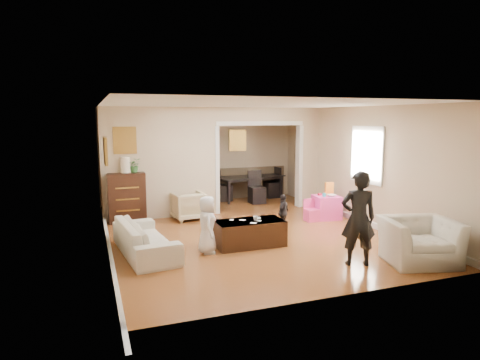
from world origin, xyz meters
name	(u,v)px	position (x,y,z in m)	size (l,w,h in m)	color
floor	(243,231)	(0.00, 0.00, 0.00)	(7.00, 7.00, 0.00)	#A75C2B
partition_left	(162,163)	(-1.38, 1.80, 1.30)	(2.75, 0.18, 2.60)	#C5B690
partition_right	(307,158)	(2.48, 1.80, 1.30)	(0.55, 0.18, 2.60)	#C5B690
partition_header	(260,115)	(1.10, 1.80, 2.42)	(2.22, 0.18, 0.35)	#C5B690
window_pane	(367,155)	(2.73, -0.40, 1.55)	(0.03, 0.95, 1.10)	white
framed_art_partition	(125,140)	(-2.20, 1.70, 1.85)	(0.45, 0.03, 0.55)	brown
framed_art_sofa_wall	(105,151)	(-2.71, -0.60, 1.80)	(0.03, 0.55, 0.40)	brown
framed_art_alcove	(238,140)	(1.10, 3.44, 1.70)	(0.45, 0.03, 0.55)	brown
sofa	(145,238)	(-2.13, -0.83, 0.28)	(1.95, 0.76, 0.57)	beige
armchair_back	(188,206)	(-0.85, 1.37, 0.32)	(0.69, 0.71, 0.64)	#C8BB8B
armchair_front	(419,241)	(2.02, -2.80, 0.36)	(1.11, 0.97, 0.72)	beige
dresser	(127,197)	(-2.21, 1.64, 0.56)	(0.82, 0.46, 1.13)	black
table_lamp	(125,165)	(-2.21, 1.64, 1.31)	(0.22, 0.22, 0.36)	#FDF0CE
potted_plant	(135,165)	(-2.01, 1.64, 1.29)	(0.29, 0.25, 0.32)	#386F31
coffee_table	(249,233)	(-0.25, -1.00, 0.24)	(1.26, 0.63, 0.47)	#321D10
coffee_cup	(256,219)	(-0.15, -1.05, 0.52)	(0.09, 0.09, 0.09)	silver
play_table	(326,207)	(2.22, 0.35, 0.27)	(0.56, 0.56, 0.54)	#FA41AD
cereal_box	(329,189)	(2.34, 0.45, 0.69)	(0.20, 0.07, 0.30)	yellow
cyan_cup	(324,195)	(2.12, 0.30, 0.58)	(0.08, 0.08, 0.08)	#24B7AC
toy_block	(320,194)	(2.10, 0.47, 0.57)	(0.08, 0.06, 0.05)	red
play_bowl	(331,196)	(2.27, 0.23, 0.57)	(0.21, 0.21, 0.05)	silver
dining_table	(249,187)	(1.36, 3.22, 0.34)	(1.94, 1.08, 0.68)	black
adult_person	(358,218)	(1.01, -2.55, 0.77)	(0.56, 0.37, 1.53)	black
child_kneel_a	(207,225)	(-1.10, -1.15, 0.51)	(0.49, 0.32, 1.01)	silver
child_kneel_b	(208,222)	(-0.95, -0.70, 0.43)	(0.42, 0.33, 0.86)	pink
child_toddler	(283,212)	(0.80, -0.25, 0.38)	(0.45, 0.19, 0.77)	black
craft_papers	(248,221)	(-0.27, -1.00, 0.47)	(0.63, 0.48, 0.00)	white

